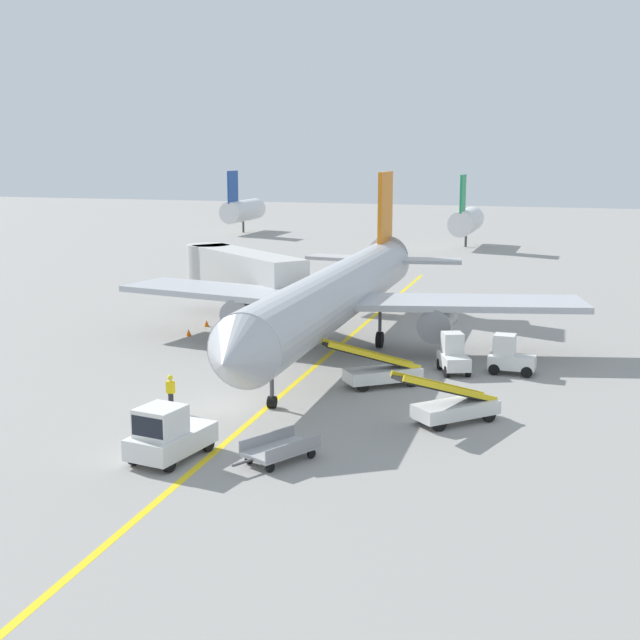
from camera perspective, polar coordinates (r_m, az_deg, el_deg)
ground_plane at (r=40.22m, az=-5.40°, el=-5.76°), size 300.00×300.00×0.00m
taxi_line_yellow at (r=44.32m, az=-1.56°, el=-4.11°), size 3.15×79.96×0.01m
airliner at (r=50.57m, az=1.21°, el=1.76°), size 28.59×35.29×10.10m
jet_bridge at (r=60.34m, az=-5.48°, el=3.36°), size 11.52×9.96×4.85m
pushback_tug at (r=33.78m, az=-9.95°, el=-7.43°), size 2.45×3.86×2.20m
baggage_tug_near_wing at (r=46.86m, az=12.33°, el=-2.36°), size 2.44×1.40×2.10m
baggage_tug_by_cargo_door at (r=46.59m, az=8.75°, el=-2.31°), size 2.14×2.72×2.10m
belt_loader_forward_hold at (r=38.13m, az=8.77°, el=-5.57°), size 4.36×4.48×2.59m
belt_loader_aft_hold at (r=43.50m, az=4.00°, el=-3.37°), size 4.71×4.06×2.59m
baggage_cart_loaded at (r=33.33m, az=-2.63°, el=-8.48°), size 2.68×3.70×0.94m
ground_crew_marshaller at (r=39.84m, az=-9.78°, el=-4.67°), size 0.36×0.24×1.70m
safety_cone_nose_left at (r=58.63m, az=-7.46°, el=-0.21°), size 0.36×0.36×0.44m
safety_cone_nose_right at (r=49.42m, az=13.66°, el=-2.56°), size 0.36×0.36×0.44m
safety_cone_wingtip_left at (r=37.05m, az=-8.80°, el=-6.97°), size 0.36×0.36×0.44m
safety_cone_wingtip_right at (r=55.81m, az=-8.62°, el=-0.82°), size 0.36×0.36×0.44m
distant_aircraft_far_left at (r=124.82m, az=-5.10°, el=7.21°), size 3.00×10.10×8.80m
distant_aircraft_mid_left at (r=107.16m, az=9.58°, el=6.46°), size 3.00×10.10×8.80m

